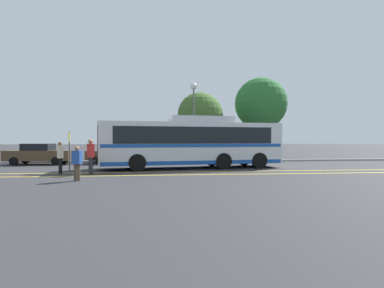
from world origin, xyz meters
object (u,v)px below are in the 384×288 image
Objects in this scene: bus_stop_sign at (69,146)px; tree_1 at (261,104)px; transit_bus at (192,142)px; pedestrian_0 at (77,161)px; tree_0 at (200,115)px; pedestrian_1 at (60,155)px; pedestrian_2 at (91,154)px; parked_car_0 at (40,154)px; parked_car_1 at (116,154)px; street_lamp at (194,101)px.

tree_1 reaches higher than bus_stop_sign.
tree_1 reaches higher than transit_bus.
transit_bus is 7.72× the size of pedestrian_0.
pedestrian_0 is 0.24× the size of tree_0.
pedestrian_1 is (-1.68, 2.99, 0.11)m from pedestrian_0.
tree_0 is (7.39, 14.86, 3.32)m from pedestrian_0.
tree_0 is at bearing -70.12° from pedestrian_2.
pedestrian_1 is at bearing 100.76° from transit_bus.
tree_1 reaches higher than pedestrian_2.
pedestrian_2 is at bearing -137.13° from tree_1.
tree_0 is 0.80× the size of tree_1.
parked_car_0 is at bearing 26.54° from bus_stop_sign.
pedestrian_1 is 1.77m from pedestrian_2.
tree_1 is (7.73, 9.46, 3.70)m from transit_bus.
tree_1 is at bearing -61.47° from bus_stop_sign.
parked_car_1 is at bearing 44.34° from transit_bus.
tree_1 is (6.01, 0.06, 1.18)m from tree_0.
pedestrian_0 is at bearing 176.34° from pedestrian_1.
tree_1 is (18.62, 5.49, 4.59)m from parked_car_0.
tree_0 is at bearing -70.35° from pedestrian_1.
street_lamp is at bearing -74.93° from pedestrian_1.
transit_bus is at bearing -101.64° from pedestrian_2.
pedestrian_1 is 0.75× the size of bus_stop_sign.
parked_car_1 is 9.70m from pedestrian_0.
pedestrian_1 is 0.93× the size of pedestrian_2.
parked_car_1 is at bearing -48.76° from pedestrian_1.
bus_stop_sign is at bearing -143.69° from tree_1.
parked_car_1 is 2.77× the size of pedestrian_0.
pedestrian_0 is 0.83× the size of pedestrian_2.
tree_1 is at bearing -86.43° from pedestrian_2.
pedestrian_1 is at bearing 161.79° from bus_stop_sign.
transit_bus is 11.63m from parked_car_0.
transit_bus is at bearing -86.07° from bus_stop_sign.
transit_bus is 7.49m from street_lamp.
street_lamp is (0.80, 6.59, 3.47)m from transit_bus.
parked_car_0 is 6.64m from bus_stop_sign.
pedestrian_0 is 0.90× the size of pedestrian_1.
parked_car_1 is at bearing -144.25° from tree_0.
bus_stop_sign is (-7.17, -1.49, -0.21)m from transit_bus.
pedestrian_1 is 0.25× the size of street_lamp.
bus_stop_sign is 0.36× the size of tree_0.
transit_bus is 7.91m from pedestrian_0.
street_lamp is at bearing -73.33° from pedestrian_2.
transit_bus reaches higher than pedestrian_0.
bus_stop_sign reaches higher than parked_car_1.
pedestrian_0 is 4.29m from bus_stop_sign.
parked_car_0 is at bearing -156.71° from tree_0.
pedestrian_0 is 3.44m from pedestrian_1.
pedestrian_2 is at bearing -142.07° from bus_stop_sign.
transit_bus is 7.32m from bus_stop_sign.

